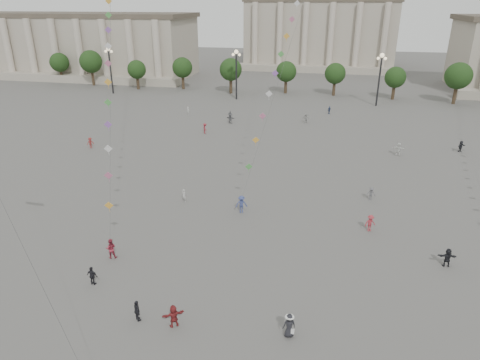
# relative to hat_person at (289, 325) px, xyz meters

# --- Properties ---
(ground) EXTENTS (360.00, 360.00, 0.00)m
(ground) POSITION_rel_hat_person_xyz_m (-4.64, 0.54, -0.90)
(ground) COLOR #53514E
(ground) RESTS_ON ground
(hall_west) EXTENTS (84.00, 26.22, 17.20)m
(hall_west) POSITION_rel_hat_person_xyz_m (-79.64, 94.44, 7.53)
(hall_west) COLOR #A79C8C
(hall_west) RESTS_ON ground
(hall_central) EXTENTS (48.30, 34.30, 35.50)m
(hall_central) POSITION_rel_hat_person_xyz_m (-4.64, 129.76, 13.34)
(hall_central) COLOR #A79C8C
(hall_central) RESTS_ON ground
(tree_row) EXTENTS (137.12, 5.12, 8.00)m
(tree_row) POSITION_rel_hat_person_xyz_m (-4.64, 78.54, 4.50)
(tree_row) COLOR #332419
(tree_row) RESTS_ON ground
(lamp_post_far_west) EXTENTS (2.00, 0.90, 10.65)m
(lamp_post_far_west) POSITION_rel_hat_person_xyz_m (-49.64, 70.54, 6.46)
(lamp_post_far_west) COLOR #262628
(lamp_post_far_west) RESTS_ON ground
(lamp_post_mid_west) EXTENTS (2.00, 0.90, 10.65)m
(lamp_post_mid_west) POSITION_rel_hat_person_xyz_m (-19.64, 70.54, 6.46)
(lamp_post_mid_west) COLOR #262628
(lamp_post_mid_west) RESTS_ON ground
(lamp_post_mid_east) EXTENTS (2.00, 0.90, 10.65)m
(lamp_post_mid_east) POSITION_rel_hat_person_xyz_m (10.36, 70.54, 6.46)
(lamp_post_mid_east) COLOR #262628
(lamp_post_mid_east) RESTS_ON ground
(person_crowd_0) EXTENTS (0.88, 0.87, 1.49)m
(person_crowd_0) POSITION_rel_hat_person_xyz_m (0.94, 61.31, -0.15)
(person_crowd_0) COLOR navy
(person_crowd_0) RESTS_ON ground
(person_crowd_2) EXTENTS (1.16, 1.18, 1.63)m
(person_crowd_2) POSITION_rel_hat_person_xyz_m (-33.19, 32.40, -0.08)
(person_crowd_2) COLOR maroon
(person_crowd_2) RESTS_ON ground
(person_crowd_3) EXTENTS (1.55, 0.60, 1.63)m
(person_crowd_3) POSITION_rel_hat_person_xyz_m (11.81, 10.81, -0.08)
(person_crowd_3) COLOR black
(person_crowd_3) RESTS_ON ground
(person_crowd_4) EXTENTS (1.54, 1.31, 1.67)m
(person_crowd_4) POSITION_rel_hat_person_xyz_m (-3.01, 53.70, -0.06)
(person_crowd_4) COLOR #B3B2AE
(person_crowd_4) RESTS_ON ground
(person_crowd_6) EXTENTS (0.97, 0.56, 1.50)m
(person_crowd_6) POSITION_rel_hat_person_xyz_m (6.46, 22.70, -0.15)
(person_crowd_6) COLOR #56575B
(person_crowd_6) RESTS_ON ground
(person_crowd_7) EXTENTS (1.79, 0.76, 1.87)m
(person_crowd_7) POSITION_rel_hat_person_xyz_m (11.13, 38.83, 0.04)
(person_crowd_7) COLOR white
(person_crowd_7) RESTS_ON ground
(person_crowd_8) EXTENTS (1.24, 1.01, 1.67)m
(person_crowd_8) POSITION_rel_hat_person_xyz_m (5.96, 15.53, -0.06)
(person_crowd_8) COLOR #A12B35
(person_crowd_8) RESTS_ON ground
(person_crowd_9) EXTENTS (1.45, 1.40, 1.64)m
(person_crowd_9) POSITION_rel_hat_person_xyz_m (20.19, 42.44, -0.07)
(person_crowd_9) COLOR black
(person_crowd_9) RESTS_ON ground
(person_crowd_10) EXTENTS (0.49, 0.64, 1.55)m
(person_crowd_10) POSITION_rel_hat_person_xyz_m (-25.57, 54.84, -0.12)
(person_crowd_10) COLOR silver
(person_crowd_10) RESTS_ON ground
(person_crowd_12) EXTENTS (1.70, 0.94, 1.74)m
(person_crowd_12) POSITION_rel_hat_person_xyz_m (-16.15, 50.43, -0.02)
(person_crowd_12) COLOR slate
(person_crowd_12) RESTS_ON ground
(person_crowd_13) EXTENTS (0.65, 0.59, 1.48)m
(person_crowd_13) POSITION_rel_hat_person_xyz_m (-13.45, 17.84, -0.16)
(person_crowd_13) COLOR #B0B0AC
(person_crowd_13) RESTS_ON ground
(person_crowd_16) EXTENTS (1.05, 0.52, 1.72)m
(person_crowd_16) POSITION_rel_hat_person_xyz_m (-16.73, 52.60, -0.04)
(person_crowd_16) COLOR slate
(person_crowd_16) RESTS_ON ground
(person_crowd_17) EXTENTS (1.16, 1.27, 1.71)m
(person_crowd_17) POSITION_rel_hat_person_xyz_m (-18.75, 43.35, -0.04)
(person_crowd_17) COLOR maroon
(person_crowd_17) RESTS_ON ground
(tourist_1) EXTENTS (0.93, 0.95, 1.60)m
(tourist_1) POSITION_rel_hat_person_xyz_m (-10.28, -0.74, -0.10)
(tourist_1) COLOR black
(tourist_1) RESTS_ON ground
(tourist_2) EXTENTS (1.54, 1.29, 1.66)m
(tourist_2) POSITION_rel_hat_person_xyz_m (-7.65, -0.73, -0.07)
(tourist_2) COLOR maroon
(tourist_2) RESTS_ON ground
(tourist_4) EXTENTS (0.96, 0.48, 1.57)m
(tourist_4) POSITION_rel_hat_person_xyz_m (-15.39, 2.27, -0.11)
(tourist_4) COLOR black
(tourist_4) RESTS_ON ground
(kite_flyer_0) EXTENTS (1.06, 0.94, 1.80)m
(kite_flyer_0) POSITION_rel_hat_person_xyz_m (-15.81, 6.01, 0.00)
(kite_flyer_0) COLOR maroon
(kite_flyer_0) RESTS_ON ground
(kite_flyer_1) EXTENTS (1.39, 1.08, 1.89)m
(kite_flyer_1) POSITION_rel_hat_person_xyz_m (-6.79, 16.65, 0.05)
(kite_flyer_1) COLOR navy
(kite_flyer_1) RESTS_ON ground
(hat_person) EXTENTS (0.98, 0.82, 1.72)m
(hat_person) POSITION_rel_hat_person_xyz_m (0.00, 0.00, 0.00)
(hat_person) COLOR black
(hat_person) RESTS_ON ground
(kite_train_west) EXTENTS (18.29, 41.02, 57.48)m
(kite_train_west) POSITION_rel_hat_person_xyz_m (-25.38, 28.26, 19.47)
(kite_train_west) COLOR #3F3F3F
(kite_train_west) RESTS_ON ground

